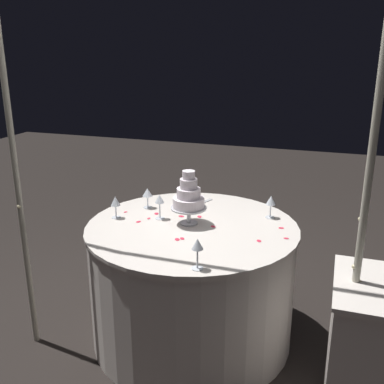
{
  "coord_description": "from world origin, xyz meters",
  "views": [
    {
      "loc": [
        -0.81,
        2.42,
        1.82
      ],
      "look_at": [
        0.0,
        0.0,
        1.0
      ],
      "focal_mm": 41.81,
      "sensor_mm": 36.0,
      "label": 1
    }
  ],
  "objects_px": {
    "wine_glass_1": "(197,246)",
    "cake_knife": "(196,205)",
    "wine_glass_3": "(115,202)",
    "decorative_arch": "(167,98)",
    "wine_glass_2": "(147,193)",
    "main_table": "(192,282)",
    "wine_glass_4": "(160,201)",
    "tiered_cake": "(189,197)",
    "wine_glass_0": "(271,201)"
  },
  "relations": [
    {
      "from": "main_table",
      "to": "wine_glass_0",
      "type": "height_order",
      "value": "wine_glass_0"
    },
    {
      "from": "wine_glass_2",
      "to": "wine_glass_4",
      "type": "bearing_deg",
      "value": 133.76
    },
    {
      "from": "decorative_arch",
      "to": "main_table",
      "type": "height_order",
      "value": "decorative_arch"
    },
    {
      "from": "wine_glass_3",
      "to": "wine_glass_4",
      "type": "distance_m",
      "value": 0.28
    },
    {
      "from": "wine_glass_1",
      "to": "wine_glass_3",
      "type": "relative_size",
      "value": 1.11
    },
    {
      "from": "main_table",
      "to": "cake_knife",
      "type": "xyz_separation_m",
      "value": [
        0.09,
        -0.35,
        0.4
      ]
    },
    {
      "from": "main_table",
      "to": "tiered_cake",
      "type": "distance_m",
      "value": 0.56
    },
    {
      "from": "main_table",
      "to": "wine_glass_3",
      "type": "height_order",
      "value": "wine_glass_3"
    },
    {
      "from": "main_table",
      "to": "wine_glass_4",
      "type": "xyz_separation_m",
      "value": [
        0.23,
        -0.04,
        0.51
      ]
    },
    {
      "from": "tiered_cake",
      "to": "wine_glass_4",
      "type": "distance_m",
      "value": 0.21
    },
    {
      "from": "main_table",
      "to": "wine_glass_0",
      "type": "relative_size",
      "value": 8.83
    },
    {
      "from": "wine_glass_1",
      "to": "cake_knife",
      "type": "distance_m",
      "value": 0.94
    },
    {
      "from": "wine_glass_2",
      "to": "cake_knife",
      "type": "relative_size",
      "value": 0.49
    },
    {
      "from": "decorative_arch",
      "to": "wine_glass_2",
      "type": "distance_m",
      "value": 1.0
    },
    {
      "from": "tiered_cake",
      "to": "wine_glass_3",
      "type": "height_order",
      "value": "tiered_cake"
    },
    {
      "from": "wine_glass_3",
      "to": "wine_glass_4",
      "type": "height_order",
      "value": "wine_glass_4"
    },
    {
      "from": "wine_glass_3",
      "to": "cake_knife",
      "type": "bearing_deg",
      "value": -136.84
    },
    {
      "from": "wine_glass_2",
      "to": "main_table",
      "type": "bearing_deg",
      "value": 151.94
    },
    {
      "from": "wine_glass_4",
      "to": "cake_knife",
      "type": "height_order",
      "value": "wine_glass_4"
    },
    {
      "from": "decorative_arch",
      "to": "main_table",
      "type": "relative_size",
      "value": 1.92
    },
    {
      "from": "wine_glass_3",
      "to": "cake_knife",
      "type": "distance_m",
      "value": 0.58
    },
    {
      "from": "decorative_arch",
      "to": "cake_knife",
      "type": "height_order",
      "value": "decorative_arch"
    },
    {
      "from": "decorative_arch",
      "to": "wine_glass_0",
      "type": "bearing_deg",
      "value": -123.2
    },
    {
      "from": "main_table",
      "to": "wine_glass_4",
      "type": "distance_m",
      "value": 0.56
    },
    {
      "from": "tiered_cake",
      "to": "wine_glass_0",
      "type": "bearing_deg",
      "value": -150.25
    },
    {
      "from": "wine_glass_0",
      "to": "wine_glass_4",
      "type": "height_order",
      "value": "wine_glass_4"
    },
    {
      "from": "decorative_arch",
      "to": "wine_glass_3",
      "type": "distance_m",
      "value": 0.93
    },
    {
      "from": "wine_glass_0",
      "to": "wine_glass_3",
      "type": "xyz_separation_m",
      "value": [
        0.94,
        0.32,
        -0.0
      ]
    },
    {
      "from": "tiered_cake",
      "to": "wine_glass_4",
      "type": "relative_size",
      "value": 2.11
    },
    {
      "from": "decorative_arch",
      "to": "wine_glass_2",
      "type": "height_order",
      "value": "decorative_arch"
    },
    {
      "from": "wine_glass_1",
      "to": "cake_knife",
      "type": "height_order",
      "value": "wine_glass_1"
    },
    {
      "from": "main_table",
      "to": "wine_glass_2",
      "type": "bearing_deg",
      "value": -28.06
    },
    {
      "from": "main_table",
      "to": "wine_glass_3",
      "type": "bearing_deg",
      "value": 3.87
    },
    {
      "from": "main_table",
      "to": "wine_glass_2",
      "type": "distance_m",
      "value": 0.66
    },
    {
      "from": "wine_glass_2",
      "to": "decorative_arch",
      "type": "bearing_deg",
      "value": 123.36
    },
    {
      "from": "wine_glass_3",
      "to": "wine_glass_0",
      "type": "bearing_deg",
      "value": -161.21
    },
    {
      "from": "wine_glass_3",
      "to": "decorative_arch",
      "type": "bearing_deg",
      "value": 145.34
    },
    {
      "from": "main_table",
      "to": "wine_glass_1",
      "type": "bearing_deg",
      "value": 111.26
    },
    {
      "from": "decorative_arch",
      "to": "wine_glass_2",
      "type": "relative_size",
      "value": 18.13
    },
    {
      "from": "wine_glass_1",
      "to": "wine_glass_2",
      "type": "bearing_deg",
      "value": -51.14
    },
    {
      "from": "wine_glass_1",
      "to": "wine_glass_4",
      "type": "xyz_separation_m",
      "value": [
        0.44,
        -0.57,
        0.0
      ]
    },
    {
      "from": "wine_glass_0",
      "to": "cake_knife",
      "type": "relative_size",
      "value": 0.53
    },
    {
      "from": "wine_glass_4",
      "to": "wine_glass_0",
      "type": "bearing_deg",
      "value": -159.99
    },
    {
      "from": "main_table",
      "to": "wine_glass_1",
      "type": "distance_m",
      "value": 0.77
    },
    {
      "from": "cake_knife",
      "to": "tiered_cake",
      "type": "bearing_deg",
      "value": 100.21
    },
    {
      "from": "wine_glass_1",
      "to": "cake_knife",
      "type": "relative_size",
      "value": 0.57
    },
    {
      "from": "main_table",
      "to": "wine_glass_0",
      "type": "bearing_deg",
      "value": -146.75
    },
    {
      "from": "tiered_cake",
      "to": "wine_glass_0",
      "type": "xyz_separation_m",
      "value": [
        -0.46,
        -0.26,
        -0.06
      ]
    },
    {
      "from": "wine_glass_3",
      "to": "tiered_cake",
      "type": "bearing_deg",
      "value": -173.46
    },
    {
      "from": "tiered_cake",
      "to": "wine_glass_2",
      "type": "height_order",
      "value": "tiered_cake"
    }
  ]
}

